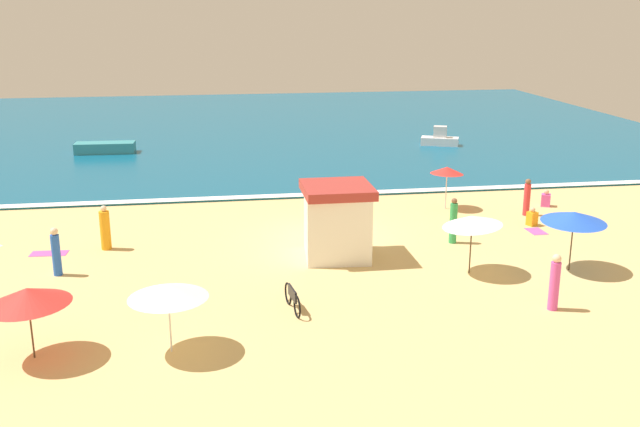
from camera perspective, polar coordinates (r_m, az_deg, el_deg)
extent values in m
plane|color=#D8B775|center=(30.24, 0.05, -1.66)|extent=(60.00, 60.00, 0.00)
cube|color=#0F567A|center=(57.37, -4.35, 6.75)|extent=(60.00, 44.00, 0.10)
cube|color=white|center=(36.20, -1.51, 1.47)|extent=(57.00, 0.70, 0.01)
cube|color=white|center=(27.25, 1.34, -0.96)|extent=(2.52, 2.60, 2.44)
cube|color=#A5332D|center=(26.88, 1.36, 1.88)|extent=(2.52, 2.61, 0.34)
cylinder|color=silver|center=(34.37, 9.82, 1.94)|extent=(0.05, 0.05, 1.95)
cone|color=red|center=(34.18, 9.89, 3.34)|extent=(2.12, 2.11, 0.39)
cylinder|color=#4C3823|center=(27.42, 19.04, -2.10)|extent=(0.05, 0.05, 2.12)
cone|color=blue|center=(27.16, 19.22, -0.26)|extent=(2.34, 2.35, 0.47)
cylinder|color=#4C3823|center=(21.07, -21.65, -8.03)|extent=(0.05, 0.05, 1.95)
cone|color=red|center=(20.78, -21.87, -6.02)|extent=(2.40, 2.39, 0.55)
cylinder|color=silver|center=(20.35, -11.65, -8.07)|extent=(0.05, 0.05, 1.93)
cone|color=white|center=(20.04, -11.78, -5.92)|extent=(2.90, 2.90, 0.41)
cylinder|color=#4C3823|center=(26.18, 11.68, -2.44)|extent=(0.05, 0.05, 2.06)
cone|color=white|center=(25.92, 11.79, -0.56)|extent=(2.28, 2.26, 0.59)
torus|color=black|center=(22.34, -1.80, -7.28)|extent=(0.16, 0.72, 0.72)
torus|color=black|center=(23.32, -2.51, -6.26)|extent=(0.16, 0.72, 0.72)
cube|color=black|center=(22.74, -2.17, -6.25)|extent=(0.18, 0.88, 0.36)
cylinder|color=orange|center=(29.43, -16.42, -1.26)|extent=(0.52, 0.52, 1.53)
sphere|color=beige|center=(29.20, -16.55, 0.37)|extent=(0.24, 0.24, 0.24)
cube|color=orange|center=(32.73, 16.22, -0.39)|extent=(0.47, 0.47, 0.60)
sphere|color=#DBA884|center=(32.62, 16.28, 0.28)|extent=(0.22, 0.22, 0.22)
cylinder|color=red|center=(34.15, 15.84, 1.05)|extent=(0.37, 0.37, 1.45)
sphere|color=brown|center=(33.95, 15.95, 2.41)|extent=(0.25, 0.25, 0.25)
cube|color=#D84CA5|center=(36.08, 17.21, 1.00)|extent=(0.56, 0.56, 0.58)
sphere|color=#DBA884|center=(35.98, 17.26, 1.62)|extent=(0.24, 0.24, 0.24)
cylinder|color=green|center=(29.45, 10.36, -0.75)|extent=(0.36, 0.36, 1.63)
sphere|color=brown|center=(29.21, 10.45, 0.97)|extent=(0.23, 0.23, 0.23)
cylinder|color=blue|center=(27.14, -19.89, -3.07)|extent=(0.40, 0.40, 1.48)
sphere|color=beige|center=(26.89, -20.06, -1.33)|extent=(0.28, 0.28, 0.28)
cylinder|color=#D84CA5|center=(23.81, 17.82, -5.41)|extent=(0.42, 0.42, 1.56)
sphere|color=beige|center=(23.51, 18.00, -3.35)|extent=(0.28, 0.28, 0.28)
cube|color=#D84CA5|center=(29.81, -20.40, -2.94)|extent=(1.42, 0.77, 0.01)
cube|color=#D84CA5|center=(31.98, 16.52, -1.34)|extent=(0.67, 1.02, 0.01)
cube|color=teal|center=(48.60, -16.43, 4.95)|extent=(3.74, 1.40, 0.68)
cube|color=white|center=(49.96, 9.33, 5.59)|extent=(2.66, 1.83, 0.53)
cube|color=silver|center=(49.85, 9.36, 6.32)|extent=(1.02, 0.87, 0.76)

